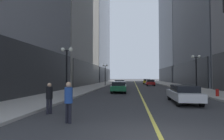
{
  "coord_description": "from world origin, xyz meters",
  "views": [
    {
      "loc": [
        -0.91,
        -5.57,
        1.97
      ],
      "look_at": [
        -5.65,
        37.63,
        3.5
      ],
      "focal_mm": 29.27,
      "sensor_mm": 36.0,
      "label": 1
    }
  ],
  "objects": [
    {
      "name": "pedestrian_in_blue_hoodie",
      "position": [
        -3.57,
        1.91,
        1.02
      ],
      "size": [
        0.45,
        0.45,
        1.74
      ],
      "color": "black",
      "rests_on": "ground"
    },
    {
      "name": "car_black",
      "position": [
        -3.1,
        27.2,
        0.72
      ],
      "size": [
        1.95,
        4.28,
        1.32
      ],
      "color": "black",
      "rests_on": "ground"
    },
    {
      "name": "building_left_far",
      "position": [
        -17.97,
        60.0,
        20.28
      ],
      "size": [
        15.15,
        26.0,
        40.7
      ],
      "color": "slate",
      "rests_on": "ground"
    },
    {
      "name": "sidewalk_left",
      "position": [
        -8.25,
        35.0,
        0.07
      ],
      "size": [
        4.5,
        78.0,
        0.15
      ],
      "primitive_type": "cube",
      "color": "#ADA8A0",
      "rests_on": "ground"
    },
    {
      "name": "pedestrian_in_tan_trench",
      "position": [
        -4.12,
        3.39,
        0.96
      ],
      "size": [
        0.39,
        0.39,
        1.65
      ],
      "color": "black",
      "rests_on": "ground"
    },
    {
      "name": "car_green",
      "position": [
        -2.54,
        17.05,
        0.72
      ],
      "size": [
        2.01,
        4.81,
        1.32
      ],
      "color": "#196038",
      "rests_on": "ground"
    },
    {
      "name": "car_white",
      "position": [
        2.87,
        8.41,
        0.72
      ],
      "size": [
        1.84,
        4.74,
        1.32
      ],
      "color": "silver",
      "rests_on": "ground"
    },
    {
      "name": "street_lamp_right_mid",
      "position": [
        6.4,
        16.2,
        3.26
      ],
      "size": [
        1.06,
        0.36,
        4.43
      ],
      "color": "black",
      "rests_on": "ground"
    },
    {
      "name": "ground_plane",
      "position": [
        0.0,
        35.0,
        0.0
      ],
      "size": [
        200.0,
        200.0,
        0.0
      ],
      "primitive_type": "plane",
      "color": "#38383A"
    },
    {
      "name": "street_lamp_left_far",
      "position": [
        -6.4,
        31.63,
        3.26
      ],
      "size": [
        1.06,
        0.36,
        4.43
      ],
      "color": "black",
      "rests_on": "ground"
    },
    {
      "name": "street_lamp_left_near",
      "position": [
        -6.4,
        9.31,
        3.26
      ],
      "size": [
        1.06,
        0.36,
        4.43
      ],
      "color": "black",
      "rests_on": "ground"
    },
    {
      "name": "building_right_far",
      "position": [
        18.28,
        60.0,
        22.91
      ],
      "size": [
        15.77,
        26.0,
        45.96
      ],
      "color": "#4C515B",
      "rests_on": "ground"
    },
    {
      "name": "sidewalk_right",
      "position": [
        8.25,
        35.0,
        0.07
      ],
      "size": [
        4.5,
        78.0,
        0.15
      ],
      "primitive_type": "cube",
      "color": "#ADA8A0",
      "rests_on": "ground"
    },
    {
      "name": "car_red",
      "position": [
        2.92,
        33.68,
        0.72
      ],
      "size": [
        1.77,
        4.38,
        1.32
      ],
      "color": "#B21919",
      "rests_on": "ground"
    },
    {
      "name": "fire_hydrant_right",
      "position": [
        6.9,
        12.23,
        0.4
      ],
      "size": [
        0.28,
        0.28,
        0.8
      ],
      "primitive_type": "cylinder",
      "color": "red",
      "rests_on": "ground"
    },
    {
      "name": "pedestrian_in_black_coat",
      "position": [
        -5.23,
        3.62,
        0.94
      ],
      "size": [
        0.48,
        0.48,
        1.63
      ],
      "color": "black",
      "rests_on": "ground"
    },
    {
      "name": "lane_centre_stripe",
      "position": [
        0.0,
        35.0,
        0.0
      ],
      "size": [
        0.16,
        70.0,
        0.01
      ],
      "primitive_type": "cube",
      "color": "#E5D64C",
      "rests_on": "ground"
    },
    {
      "name": "car_yellow",
      "position": [
        2.87,
        42.15,
        0.72
      ],
      "size": [
        1.95,
        4.65,
        1.32
      ],
      "color": "yellow",
      "rests_on": "ground"
    }
  ]
}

